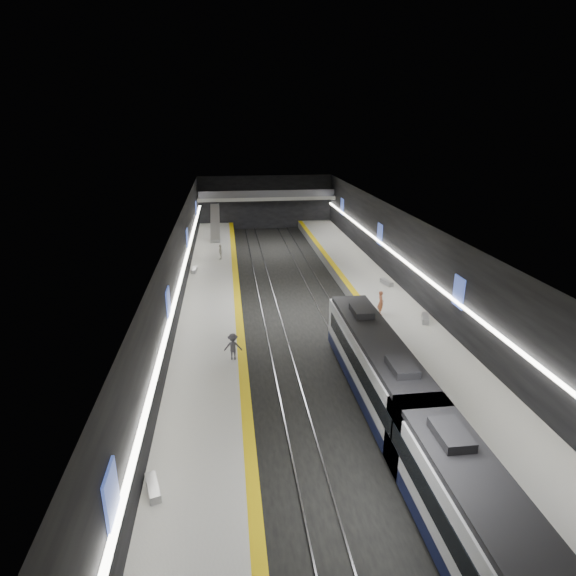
{
  "coord_description": "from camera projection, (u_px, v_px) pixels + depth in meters",
  "views": [
    {
      "loc": [
        -5.92,
        -37.76,
        15.89
      ],
      "look_at": [
        -0.96,
        0.83,
        2.2
      ],
      "focal_mm": 30.0,
      "sensor_mm": 36.0,
      "label": 1
    }
  ],
  "objects": [
    {
      "name": "ground",
      "position": [
        300.0,
        315.0,
        41.32
      ],
      "size": [
        70.0,
        70.0,
        0.0
      ],
      "primitive_type": "plane",
      "color": "black",
      "rests_on": "ground"
    },
    {
      "name": "ceiling",
      "position": [
        301.0,
        223.0,
        38.66
      ],
      "size": [
        20.0,
        70.0,
        0.04
      ],
      "primitive_type": "cube",
      "rotation": [
        3.14,
        0.0,
        0.0
      ],
      "color": "beige",
      "rests_on": "wall_left"
    },
    {
      "name": "wall_left",
      "position": [
        178.0,
        275.0,
        38.79
      ],
      "size": [
        0.04,
        70.0,
        8.0
      ],
      "primitive_type": "cube",
      "color": "black",
      "rests_on": "ground"
    },
    {
      "name": "wall_right",
      "position": [
        416.0,
        266.0,
        41.19
      ],
      "size": [
        0.04,
        70.0,
        8.0
      ],
      "primitive_type": "cube",
      "color": "black",
      "rests_on": "ground"
    },
    {
      "name": "wall_back",
      "position": [
        266.0,
        202.0,
        72.74
      ],
      "size": [
        20.0,
        0.04,
        8.0
      ],
      "primitive_type": "cube",
      "color": "black",
      "rests_on": "ground"
    },
    {
      "name": "platform_left",
      "position": [
        212.0,
        314.0,
        40.25
      ],
      "size": [
        5.0,
        70.0,
        1.0
      ],
      "primitive_type": "cube",
      "color": "slate",
      "rests_on": "ground"
    },
    {
      "name": "tile_surface_left",
      "position": [
        212.0,
        308.0,
        40.08
      ],
      "size": [
        5.0,
        70.0,
        0.02
      ],
      "primitive_type": "cube",
      "color": "#B3B2AD",
      "rests_on": "platform_left"
    },
    {
      "name": "tactile_strip_left",
      "position": [
        238.0,
        307.0,
        40.34
      ],
      "size": [
        0.6,
        70.0,
        0.02
      ],
      "primitive_type": "cube",
      "color": "yellow",
      "rests_on": "platform_left"
    },
    {
      "name": "platform_right",
      "position": [
        385.0,
        305.0,
        42.05
      ],
      "size": [
        5.0,
        70.0,
        1.0
      ],
      "primitive_type": "cube",
      "color": "slate",
      "rests_on": "ground"
    },
    {
      "name": "tile_surface_right",
      "position": [
        385.0,
        300.0,
        41.88
      ],
      "size": [
        5.0,
        70.0,
        0.02
      ],
      "primitive_type": "cube",
      "color": "#B3B2AD",
      "rests_on": "platform_right"
    },
    {
      "name": "tactile_strip_right",
      "position": [
        361.0,
        301.0,
        41.61
      ],
      "size": [
        0.6,
        70.0,
        0.02
      ],
      "primitive_type": "cube",
      "color": "yellow",
      "rests_on": "platform_right"
    },
    {
      "name": "rails",
      "position": [
        300.0,
        314.0,
        41.3
      ],
      "size": [
        6.52,
        70.0,
        0.12
      ],
      "color": "gray",
      "rests_on": "ground"
    },
    {
      "name": "train",
      "position": [
        420.0,
        433.0,
        22.18
      ],
      "size": [
        2.69,
        28.07,
        3.6
      ],
      "color": "#0F1437",
      "rests_on": "ground"
    },
    {
      "name": "ad_posters",
      "position": [
        299.0,
        261.0,
        40.76
      ],
      "size": [
        19.94,
        53.5,
        2.2
      ],
      "color": "#3A50AE",
      "rests_on": "wall_left"
    },
    {
      "name": "cove_light_left",
      "position": [
        181.0,
        277.0,
        38.88
      ],
      "size": [
        0.25,
        68.6,
        0.12
      ],
      "primitive_type": "cube",
      "color": "white",
      "rests_on": "wall_left"
    },
    {
      "name": "cove_light_right",
      "position": [
        414.0,
        268.0,
        41.23
      ],
      "size": [
        0.25,
        68.6,
        0.12
      ],
      "primitive_type": "cube",
      "color": "white",
      "rests_on": "wall_right"
    },
    {
      "name": "mezzanine_bridge",
      "position": [
        267.0,
        197.0,
        70.45
      ],
      "size": [
        20.0,
        3.0,
        1.5
      ],
      "color": "gray",
      "rests_on": "wall_left"
    },
    {
      "name": "escalator",
      "position": [
        215.0,
        223.0,
        63.78
      ],
      "size": [
        1.2,
        7.5,
        3.92
      ],
      "primitive_type": "cube",
      "rotation": [
        0.44,
        0.0,
        0.0
      ],
      "color": "#99999E",
      "rests_on": "platform_left"
    },
    {
      "name": "bench_left_near",
      "position": [
        153.0,
        488.0,
        20.27
      ],
      "size": [
        0.89,
        1.7,
        0.4
      ],
      "primitive_type": "cube",
      "rotation": [
        0.0,
        0.0,
        0.28
      ],
      "color": "#99999E",
      "rests_on": "platform_left"
    },
    {
      "name": "bench_left_far",
      "position": [
        194.0,
        270.0,
        49.52
      ],
      "size": [
        0.58,
        1.67,
        0.4
      ],
      "primitive_type": "cube",
      "rotation": [
        0.0,
        0.0,
        -0.08
      ],
      "color": "#99999E",
      "rests_on": "platform_left"
    },
    {
      "name": "bench_right_near",
      "position": [
        425.0,
        319.0,
        37.43
      ],
      "size": [
        1.07,
        1.82,
        0.43
      ],
      "primitive_type": "cube",
      "rotation": [
        0.0,
        0.0,
        -0.35
      ],
      "color": "#99999E",
      "rests_on": "platform_right"
    },
    {
      "name": "bench_right_far",
      "position": [
        386.0,
        282.0,
        45.73
      ],
      "size": [
        0.85,
        1.77,
        0.42
      ],
      "primitive_type": "cube",
      "rotation": [
        0.0,
        0.0,
        0.23
      ],
      "color": "#99999E",
      "rests_on": "platform_right"
    },
    {
      "name": "passenger_right_a",
      "position": [
        381.0,
        303.0,
        38.5
      ],
      "size": [
        0.48,
        0.72,
        1.97
      ],
      "primitive_type": "imported",
      "rotation": [
        0.0,
        0.0,
        1.58
      ],
      "color": "#AC5E40",
      "rests_on": "platform_right"
    },
    {
      "name": "passenger_left_a",
      "position": [
        220.0,
        252.0,
        53.79
      ],
      "size": [
        0.47,
        1.01,
        1.69
      ],
      "primitive_type": "imported",
      "rotation": [
        0.0,
        0.0,
        -1.63
      ],
      "color": "beige",
      "rests_on": "platform_left"
    },
    {
      "name": "passenger_left_b",
      "position": [
        233.0,
        347.0,
        31.25
      ],
      "size": [
        1.23,
        0.78,
        1.82
      ],
      "primitive_type": "imported",
      "rotation": [
        0.0,
        0.0,
        3.05
      ],
      "color": "#45434B",
      "rests_on": "platform_left"
    }
  ]
}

